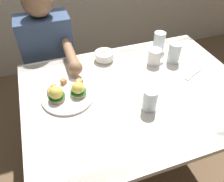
% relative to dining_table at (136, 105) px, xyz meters
% --- Properties ---
extents(ground_plane, '(6.00, 6.00, 0.00)m').
position_rel_dining_table_xyz_m(ground_plane, '(0.00, 0.00, -0.63)').
color(ground_plane, brown).
extents(dining_table, '(1.20, 0.90, 0.74)m').
position_rel_dining_table_xyz_m(dining_table, '(0.00, 0.00, 0.00)').
color(dining_table, silver).
rests_on(dining_table, ground_plane).
extents(eggs_benedict_plate, '(0.27, 0.27, 0.09)m').
position_rel_dining_table_xyz_m(eggs_benedict_plate, '(-0.36, 0.07, 0.13)').
color(eggs_benedict_plate, white).
rests_on(eggs_benedict_plate, dining_table).
extents(fruit_bowl, '(0.12, 0.12, 0.06)m').
position_rel_dining_table_xyz_m(fruit_bowl, '(-0.08, 0.34, 0.14)').
color(fruit_bowl, white).
rests_on(fruit_bowl, dining_table).
extents(coffee_mug, '(0.11, 0.08, 0.09)m').
position_rel_dining_table_xyz_m(coffee_mug, '(0.20, 0.20, 0.16)').
color(coffee_mug, white).
rests_on(coffee_mug, dining_table).
extents(fork, '(0.15, 0.07, 0.00)m').
position_rel_dining_table_xyz_m(fork, '(0.36, 0.02, 0.11)').
color(fork, silver).
rests_on(fork, dining_table).
extents(water_glass_near, '(0.08, 0.08, 0.13)m').
position_rel_dining_table_xyz_m(water_glass_near, '(0.30, 0.33, 0.16)').
color(water_glass_near, silver).
rests_on(water_glass_near, dining_table).
extents(water_glass_far, '(0.07, 0.07, 0.11)m').
position_rel_dining_table_xyz_m(water_glass_far, '(-0.00, -0.14, 0.16)').
color(water_glass_far, silver).
rests_on(water_glass_far, dining_table).
extents(water_glass_extra, '(0.08, 0.08, 0.12)m').
position_rel_dining_table_xyz_m(water_glass_extra, '(0.32, 0.18, 0.16)').
color(water_glass_extra, silver).
rests_on(water_glass_extra, dining_table).
extents(diner_person, '(0.34, 0.54, 1.14)m').
position_rel_dining_table_xyz_m(diner_person, '(-0.40, 0.60, 0.02)').
color(diner_person, '#33333D').
rests_on(diner_person, ground_plane).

